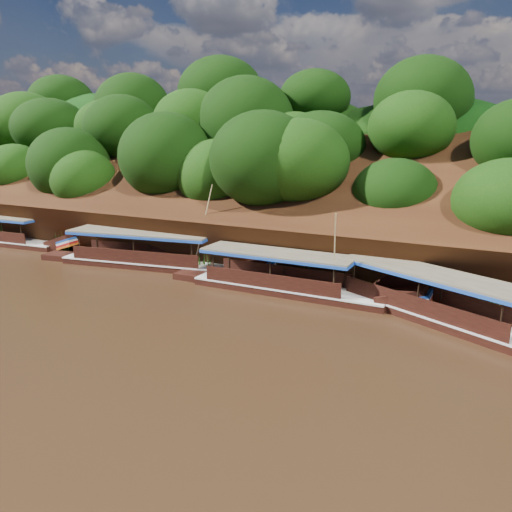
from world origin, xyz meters
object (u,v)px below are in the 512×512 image
at_px(boat_0, 457,317).
at_px(boat_1, 299,286).
at_px(boat_3, 11,238).
at_px(boat_2, 163,260).

xyz_separation_m(boat_0, boat_1, (-9.20, 1.26, -0.01)).
relative_size(boat_0, boat_3, 1.07).
relative_size(boat_0, boat_1, 1.04).
relative_size(boat_1, boat_3, 1.02).
bearing_deg(boat_2, boat_1, -15.40).
xyz_separation_m(boat_2, boat_3, (-17.00, 0.22, -0.02)).
height_order(boat_0, boat_3, boat_0).
distance_m(boat_1, boat_3, 28.42).
xyz_separation_m(boat_0, boat_3, (-37.59, 2.67, -0.01)).
bearing_deg(boat_1, boat_3, 176.65).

